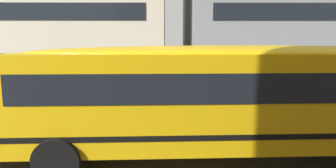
# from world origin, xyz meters

# --- Properties ---
(ground_plane) EXTENTS (400.00, 400.00, 0.00)m
(ground_plane) POSITION_xyz_m (0.00, 0.00, 0.00)
(ground_plane) COLOR #424244
(sidewalk_far) EXTENTS (120.00, 3.00, 0.01)m
(sidewalk_far) POSITION_xyz_m (0.00, 8.02, 0.01)
(sidewalk_far) COLOR gray
(sidewalk_far) RESTS_ON ground_plane
(lane_centreline) EXTENTS (110.00, 0.16, 0.01)m
(lane_centreline) POSITION_xyz_m (0.00, 0.00, 0.00)
(lane_centreline) COLOR silver
(lane_centreline) RESTS_ON ground_plane
(school_bus) EXTENTS (13.80, 3.33, 3.07)m
(school_bus) POSITION_xyz_m (-3.14, -1.55, 1.82)
(school_bus) COLOR yellow
(school_bus) RESTS_ON ground_plane
(parked_car_maroon_by_hydrant) EXTENTS (3.90, 1.88, 1.64)m
(parked_car_maroon_by_hydrant) POSITION_xyz_m (-12.51, 5.26, 0.84)
(parked_car_maroon_by_hydrant) COLOR maroon
(parked_car_maroon_by_hydrant) RESTS_ON ground_plane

